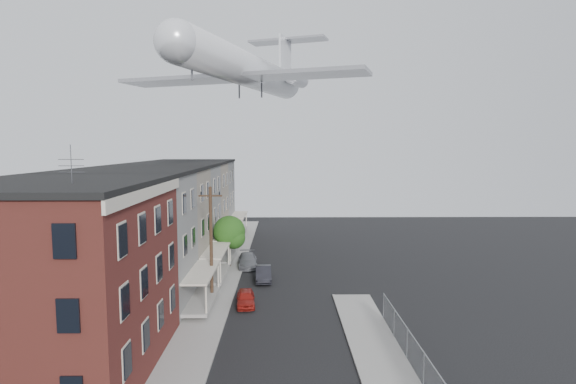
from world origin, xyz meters
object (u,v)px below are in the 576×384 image
airplane (249,70)px  street_tree (230,233)px  car_near (246,298)px  car_mid (263,274)px  utility_pole (211,242)px  car_far (248,260)px

airplane → street_tree: bearing=-176.2°
car_near → airplane: (-0.46, 11.16, 18.85)m
street_tree → car_mid: bearing=-53.3°
street_tree → airplane: bearing=3.8°
utility_pole → car_near: (2.73, -1.10, -4.09)m
car_mid → car_far: bearing=107.0°
car_near → airplane: bearing=87.0°
car_near → car_far: size_ratio=0.76×
car_far → utility_pole: bearing=-106.9°
utility_pole → car_far: bearing=78.7°
car_far → airplane: bearing=-4.4°
utility_pole → street_tree: size_ratio=1.73×
street_tree → airplane: airplane is taller
airplane → car_far: bearing=-178.8°
car_mid → car_far: car_far is taller
street_tree → car_mid: 6.46m
airplane → car_mid: bearing=-72.3°
car_mid → car_far: size_ratio=0.88×
street_tree → car_far: bearing=4.2°
car_mid → airplane: airplane is taller
car_near → airplane: size_ratio=0.12×
street_tree → car_near: size_ratio=1.53×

